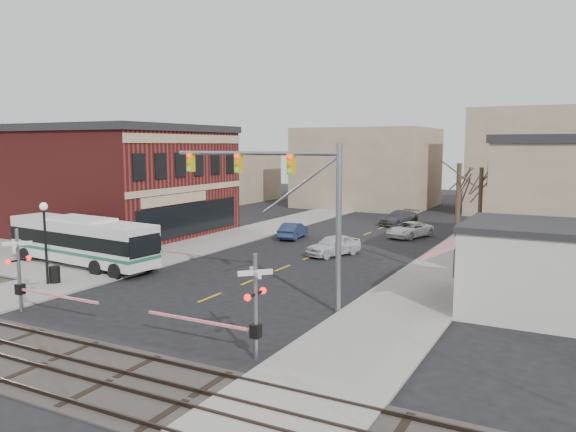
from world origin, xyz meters
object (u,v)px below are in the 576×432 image
object	(u,v)px
rr_crossing_west	(25,272)
transit_bus	(82,240)
street_lamp	(45,226)
car_b	(293,231)
rr_crossing_east	(246,307)
car_d	(399,218)
car_c	(409,230)
pedestrian_far	(139,243)
pedestrian_near	(111,260)
trash_bin	(55,275)
traffic_signal_mast	(289,191)
car_a	(333,245)

from	to	relation	value
rr_crossing_west	transit_bus	bearing A→B (deg)	123.87
street_lamp	car_b	world-z (taller)	street_lamp
rr_crossing_east	car_b	size ratio (longest dim) A/B	1.35
transit_bus	rr_crossing_west	world-z (taller)	rr_crossing_west
street_lamp	car_d	xyz separation A→B (m)	(10.35, 33.01, -2.68)
car_c	pedestrian_far	bearing A→B (deg)	-111.67
rr_crossing_west	rr_crossing_east	world-z (taller)	same
car_b	transit_bus	bearing A→B (deg)	57.83
pedestrian_near	car_c	bearing A→B (deg)	-48.75
trash_bin	rr_crossing_west	bearing A→B (deg)	-52.64
rr_crossing_west	car_c	size ratio (longest dim) A/B	1.17
pedestrian_far	traffic_signal_mast	bearing A→B (deg)	-73.04
traffic_signal_mast	pedestrian_far	xyz separation A→B (m)	(-14.76, 5.38, -4.63)
rr_crossing_west	trash_bin	world-z (taller)	rr_crossing_west
car_c	car_b	bearing A→B (deg)	-131.44
rr_crossing_east	trash_bin	world-z (taller)	rr_crossing_east
trash_bin	pedestrian_near	distance (m)	3.49
traffic_signal_mast	pedestrian_far	bearing A→B (deg)	159.99
transit_bus	rr_crossing_east	size ratio (longest dim) A/B	2.16
pedestrian_near	pedestrian_far	world-z (taller)	pedestrian_far
rr_crossing_east	pedestrian_near	xyz separation A→B (m)	(-14.45, 7.59, -1.06)
car_d	traffic_signal_mast	bearing A→B (deg)	-66.58
car_a	car_b	xyz separation A→B (m)	(-5.94, 5.20, -0.07)
rr_crossing_east	traffic_signal_mast	bearing A→B (deg)	104.73
street_lamp	pedestrian_near	bearing A→B (deg)	72.40
rr_crossing_west	car_d	xyz separation A→B (m)	(6.93, 36.95, -1.26)
car_a	car_b	world-z (taller)	car_a
rr_crossing_west	car_c	xyz separation A→B (m)	(9.97, 30.00, -1.31)
car_c	trash_bin	bearing A→B (deg)	-100.00
pedestrian_near	street_lamp	bearing A→B (deg)	142.29
transit_bus	street_lamp	bearing A→B (deg)	-63.41
traffic_signal_mast	car_d	size ratio (longest dim) A/B	1.90
transit_bus	street_lamp	world-z (taller)	street_lamp
street_lamp	pedestrian_far	bearing A→B (deg)	96.43
rr_crossing_west	car_a	xyz separation A→B (m)	(7.33, 19.60, -1.22)
traffic_signal_mast	car_a	distance (m)	13.94
car_c	car_d	xyz separation A→B (m)	(-3.04, 6.95, 0.05)
car_a	traffic_signal_mast	bearing A→B (deg)	-54.06
traffic_signal_mast	car_a	world-z (taller)	traffic_signal_mast
traffic_signal_mast	rr_crossing_east	distance (m)	8.04
car_b	car_c	world-z (taller)	car_b
transit_bus	pedestrian_far	distance (m)	4.08
rr_crossing_west	car_b	bearing A→B (deg)	86.80
car_c	rr_crossing_west	bearing A→B (deg)	-91.04
car_c	car_d	size ratio (longest dim) A/B	0.97
rr_crossing_west	car_c	distance (m)	31.64
rr_crossing_west	car_d	bearing A→B (deg)	79.38
transit_bus	car_b	bearing A→B (deg)	66.44
trash_bin	car_a	world-z (taller)	car_a
street_lamp	trash_bin	size ratio (longest dim) A/B	4.91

